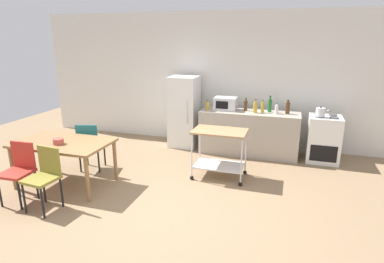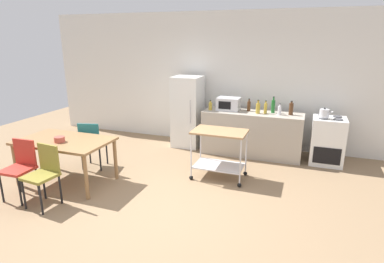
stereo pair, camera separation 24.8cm
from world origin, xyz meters
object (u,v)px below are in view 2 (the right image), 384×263
chair_teal (92,142)px  microwave (229,104)px  refrigerator (188,112)px  bottle_vinegar (291,109)px  fruit_bowl (59,139)px  kettle (324,113)px  bottle_olive_oil (280,110)px  bottle_wine (266,108)px  stove_oven (327,141)px  bottle_sparkling_water (210,106)px  bottle_hot_sauce (249,106)px  bottle_soda (273,106)px  kitchen_cart (219,146)px  bottle_soy_sauce (258,108)px  chair_red (20,165)px  dining_table (65,144)px  chair_olive (44,172)px

chair_teal → microwave: size_ratio=1.93×
refrigerator → bottle_vinegar: (2.18, -0.08, 0.25)m
refrigerator → microwave: 0.97m
fruit_bowl → kettle: 4.66m
bottle_olive_oil → bottle_vinegar: size_ratio=0.81×
kettle → bottle_wine: bearing=176.6°
stove_oven → bottle_wine: bottle_wine is taller
bottle_sparkling_water → bottle_hot_sauce: (0.77, 0.17, 0.02)m
bottle_soda → fruit_bowl: (-3.02, -2.62, -0.24)m
chair_teal → kitchen_cart: (2.30, 0.40, 0.05)m
bottle_sparkling_water → bottle_soy_sauce: bottle_soy_sauce is taller
refrigerator → bottle_hot_sauce: (1.35, -0.02, 0.23)m
stove_oven → bottle_olive_oil: 1.07m
microwave → kitchen_cart: bearing=-81.9°
chair_red → bottle_vinegar: bottle_vinegar is taller
bottle_sparkling_water → dining_table: bearing=-127.6°
bottle_sparkling_water → microwave: bearing=19.1°
stove_oven → bottle_soda: bearing=176.0°
refrigerator → bottle_wine: bearing=-3.9°
bottle_sparkling_water → bottle_soda: 1.27m
chair_teal → bottle_soy_sauce: size_ratio=3.26×
kitchen_cart → bottle_soy_sauce: bearing=71.7°
chair_olive → bottle_vinegar: 4.48m
bottle_wine → fruit_bowl: size_ratio=1.58×
bottle_sparkling_water → bottle_vinegar: bearing=4.0°
chair_teal → refrigerator: refrigerator is taller
bottle_soda → bottle_vinegar: size_ratio=1.19×
bottle_olive_oil → chair_red: bearing=-138.8°
bottle_sparkling_water → kitchen_cart: bearing=-66.4°
microwave → bottle_olive_oil: bearing=-4.2°
refrigerator → microwave: bearing=-4.1°
chair_red → bottle_soda: bottle_soda is taller
chair_olive → bottle_sparkling_water: (1.55, 3.03, 0.47)m
stove_oven → bottle_hot_sauce: size_ratio=3.54×
bottle_soy_sauce → bottle_vinegar: 0.63m
bottle_wine → stove_oven: bearing=1.6°
chair_red → refrigerator: (1.47, 3.16, 0.26)m
chair_teal → bottle_soy_sauce: bottle_soy_sauce is taller
dining_table → kitchen_cart: size_ratio=1.65×
bottle_sparkling_water → bottle_vinegar: bottle_vinegar is taller
bottle_sparkling_water → microwave: size_ratio=0.44×
stove_oven → microwave: (-1.97, 0.01, 0.58)m
kettle → bottle_hot_sauce: bearing=173.6°
stove_oven → kettle: size_ratio=3.84×
refrigerator → bottle_soy_sauce: refrigerator is taller
dining_table → bottle_soda: size_ratio=4.57×
bottle_hot_sauce → bottle_soda: (0.48, 0.01, 0.03)m
stove_oven → bottle_hot_sauce: (-1.55, 0.06, 0.55)m
bottle_soda → stove_oven: bearing=-4.0°
chair_red → kitchen_cart: (2.61, 1.70, 0.05)m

